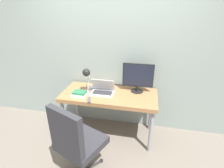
# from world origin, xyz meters

# --- Properties ---
(ground_plane) EXTENTS (12.00, 12.00, 0.00)m
(ground_plane) POSITION_xyz_m (0.00, 0.00, 0.00)
(ground_plane) COLOR #70665B
(wall_back) EXTENTS (8.00, 0.05, 2.60)m
(wall_back) POSITION_xyz_m (0.00, 0.71, 1.30)
(wall_back) COLOR gray
(wall_back) RESTS_ON ground_plane
(desk) EXTENTS (1.44, 0.65, 0.76)m
(desk) POSITION_xyz_m (0.00, 0.32, 0.69)
(desk) COLOR #996B42
(desk) RESTS_ON ground_plane
(laptop) EXTENTS (0.35, 0.24, 0.23)m
(laptop) POSITION_xyz_m (-0.10, 0.32, 0.80)
(laptop) COLOR silver
(laptop) RESTS_ON desk
(monitor) EXTENTS (0.47, 0.19, 0.45)m
(monitor) POSITION_xyz_m (0.41, 0.49, 1.00)
(monitor) COLOR black
(monitor) RESTS_ON desk
(desk_lamp) EXTENTS (0.14, 0.27, 0.39)m
(desk_lamp) POSITION_xyz_m (-0.33, 0.31, 1.03)
(desk_lamp) COLOR #4C4C51
(desk_lamp) RESTS_ON desk
(office_chair) EXTENTS (0.63, 0.63, 1.05)m
(office_chair) POSITION_xyz_m (-0.19, -0.57, 0.59)
(office_chair) COLOR black
(office_chair) RESTS_ON ground_plane
(book_stack) EXTENTS (0.22, 0.21, 0.06)m
(book_stack) POSITION_xyz_m (-0.42, 0.18, 0.79)
(book_stack) COLOR silver
(book_stack) RESTS_ON desk
(tv_remote) EXTENTS (0.08, 0.15, 0.02)m
(tv_remote) POSITION_xyz_m (-0.23, 0.06, 0.77)
(tv_remote) COLOR #4C4C51
(tv_remote) RESTS_ON desk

